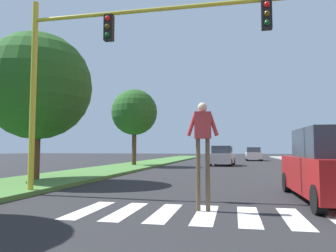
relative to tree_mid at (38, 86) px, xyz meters
name	(u,v)px	position (x,y,z in m)	size (l,w,h in m)	color
ground_plane	(232,165)	(8.04, 16.95, -4.10)	(140.00, 140.00, 0.00)	#262628
crosswalk	(227,215)	(8.04, -5.11, -4.10)	(6.75, 2.20, 0.01)	silver
median_strip	(142,164)	(0.30, 14.95, -4.03)	(3.99, 64.00, 0.15)	#477A38
tree_mid	(38,86)	(0.00, 0.00, 0.00)	(4.59, 4.59, 6.25)	#4C3823
tree_far	(134,112)	(0.34, 12.58, 0.28)	(3.72, 3.72, 6.11)	#4C3823
sidewalk_right	(335,166)	(15.89, 14.95, -4.03)	(3.00, 64.00, 0.15)	#9E9991
traffic_light_gantry	(107,52)	(4.47, -3.17, 0.24)	(8.51, 0.30, 6.00)	gold
pedestrian_performer	(203,138)	(7.50, -4.74, -2.44)	(0.75, 0.29, 2.49)	brown
suv_crossing	(334,167)	(10.81, -2.82, -3.17)	(2.04, 4.63, 1.97)	maroon
sedan_midblock	(222,156)	(7.24, 15.80, -3.32)	(2.15, 4.20, 1.69)	#B7B7BC
sedan_distant	(254,154)	(10.58, 28.53, -3.34)	(1.87, 4.09, 1.63)	silver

